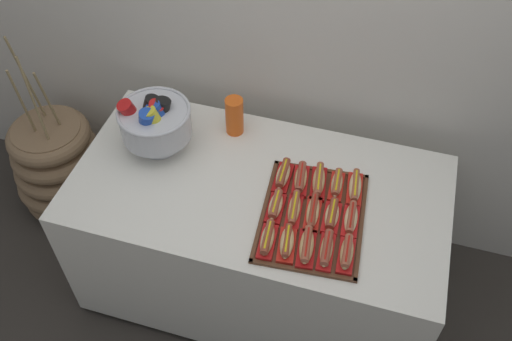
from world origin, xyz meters
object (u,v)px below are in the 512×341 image
Objects in this scene: floor_vase at (60,166)px; hot_dog_2 at (307,246)px; hot_dog_1 at (287,243)px; hot_dog_7 at (313,212)px; hot_dog_11 at (301,179)px; hot_dog_14 at (355,187)px; buffet_table at (258,236)px; hot_dog_8 at (332,216)px; hot_dog_3 at (326,250)px; hot_dog_13 at (337,184)px; hot_dog_10 at (283,175)px; hot_dog_6 at (294,209)px; hot_dog_4 at (347,253)px; hot_dog_5 at (276,206)px; punch_bowl at (155,121)px; cup_stack at (234,116)px; serving_tray at (312,217)px; hot_dog_0 at (267,239)px; hot_dog_9 at (351,219)px.

floor_vase reaches higher than hot_dog_2.
hot_dog_7 is at bearing 69.97° from hot_dog_1.
hot_dog_14 is at bearing 4.42° from hot_dog_11.
hot_dog_2 is 0.98× the size of hot_dog_14.
hot_dog_8 reaches higher than buffet_table.
hot_dog_3 reaches higher than hot_dog_13.
hot_dog_10 is (1.29, -0.17, 0.53)m from floor_vase.
hot_dog_11 is at bearing 118.86° from hot_dog_3.
hot_dog_7 and hot_dog_8 have the same top height.
hot_dog_2 is at bearing -61.14° from hot_dog_6.
hot_dog_1 is 0.92× the size of hot_dog_2.
hot_dog_4 is (0.15, 0.01, 0.00)m from hot_dog_2.
hot_dog_5 is 0.90× the size of hot_dog_11.
punch_bowl is at bearing 178.01° from hot_dog_13.
hot_dog_1 is 0.17m from hot_dog_6.
hot_dog_11 is (0.16, 0.06, 0.39)m from buffet_table.
hot_dog_1 reaches higher than buffet_table.
hot_dog_14 is (0.30, 0.02, -0.00)m from hot_dog_10.
hot_dog_4 is 1.05× the size of hot_dog_5.
hot_dog_7 is (0.15, 0.01, -0.00)m from hot_dog_5.
hot_dog_1 reaches higher than hot_dog_7.
hot_dog_6 is 1.12× the size of hot_dog_13.
hot_dog_4 is 0.82m from cup_stack.
hot_dog_10 is (-0.16, 0.15, 0.03)m from serving_tray.
hot_dog_7 is (0.25, -0.10, 0.39)m from buffet_table.
hot_dog_0 is at bearing -110.03° from hot_dog_6.
buffet_table is 8.62× the size of cup_stack.
hot_dog_7 is at bearing -43.31° from hot_dog_10.
hot_dog_8 is 0.65m from cup_stack.
hot_dog_3 is at bearing -85.58° from hot_dog_8.
hot_dog_10 is (-0.03, 0.33, 0.00)m from hot_dog_0.
serving_tray is 0.15m from hot_dog_5.
serving_tray is at bearing -20.83° from buffet_table.
hot_dog_0 is 0.15m from hot_dog_2.
punch_bowl is at bearing 158.84° from hot_dog_4.
hot_dog_14 is (0.20, 0.35, -0.00)m from hot_dog_1.
punch_bowl reaches higher than buffet_table.
hot_dog_6 is at bearing -139.33° from hot_dog_14.
hot_dog_8 is at bearing -15.41° from buffet_table.
hot_dog_4 is at bearing 4.42° from hot_dog_0.
hot_dog_3 is 0.34m from hot_dog_14.
buffet_table is 9.41× the size of hot_dog_10.
hot_dog_4 reaches higher than hot_dog_9.
serving_tray is 3.36× the size of hot_dog_9.
hot_dog_4 reaches higher than hot_dog_1.
serving_tray is at bearing -14.90° from punch_bowl.
hot_dog_0 is at bearing -139.33° from hot_dog_8.
hot_dog_7 is 0.60m from cup_stack.
buffet_table is 9.67× the size of hot_dog_4.
buffet_table is at bearing -166.63° from hot_dog_13.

